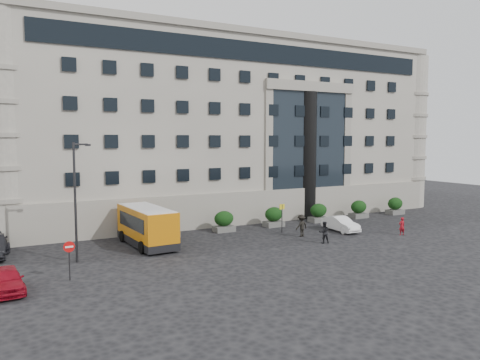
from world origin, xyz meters
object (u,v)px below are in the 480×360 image
object	(u,v)px
hedge_b	(224,221)
pedestrian_b	(324,232)
no_entry_sign	(69,253)
bus_stop_sign	(282,213)
minibus	(147,225)
street_lamp	(76,197)
hedge_f	(395,206)
pedestrian_c	(301,226)
hedge_e	(359,209)
parked_car_a	(6,280)
pedestrian_a	(402,226)
hedge_a	(168,226)
hedge_c	(274,217)
hedge_d	(318,213)
parked_car_d	(62,224)
white_taxi	(341,224)
red_truck	(53,213)

from	to	relation	value
hedge_b	pedestrian_b	size ratio (longest dim) A/B	1.07
no_entry_sign	pedestrian_b	bearing A→B (deg)	3.01
bus_stop_sign	minibus	distance (m)	11.96
hedge_b	street_lamp	distance (m)	14.41
hedge_f	pedestrian_c	xyz separation A→B (m)	(-15.95, -4.95, 0.00)
bus_stop_sign	no_entry_sign	xyz separation A→B (m)	(-18.50, -6.04, -0.08)
hedge_e	parked_car_a	xyz separation A→B (m)	(-33.11, -9.45, -0.25)
pedestrian_a	minibus	bearing A→B (deg)	-7.68
hedge_f	minibus	bearing A→B (deg)	-175.63
parked_car_a	pedestrian_a	bearing A→B (deg)	-2.72
hedge_a	minibus	world-z (taller)	minibus
hedge_b	no_entry_sign	distance (m)	16.74
street_lamp	pedestrian_a	distance (m)	26.44
hedge_c	minibus	xyz separation A→B (m)	(-12.84, -2.17, 0.70)
bus_stop_sign	hedge_b	bearing A→B (deg)	146.93
hedge_d	parked_car_a	world-z (taller)	hedge_d
hedge_c	parked_car_d	world-z (taller)	hedge_c
minibus	pedestrian_c	xyz separation A→B (m)	(12.49, -2.78, -0.70)
street_lamp	parked_car_a	world-z (taller)	street_lamp
hedge_d	hedge_e	world-z (taller)	same
hedge_d	no_entry_sign	distance (m)	26.15
street_lamp	bus_stop_sign	size ratio (longest dim) A/B	3.17
hedge_f	hedge_e	bearing A→B (deg)	180.00
white_taxi	pedestrian_a	size ratio (longest dim) A/B	2.60
hedge_b	pedestrian_b	world-z (taller)	hedge_b
red_truck	pedestrian_b	world-z (taller)	red_truck
street_lamp	pedestrian_c	bearing A→B (deg)	-0.48
hedge_d	bus_stop_sign	size ratio (longest dim) A/B	0.73
parked_car_a	no_entry_sign	bearing A→B (deg)	5.93
no_entry_sign	parked_car_d	size ratio (longest dim) A/B	0.46
hedge_b	pedestrian_a	xyz separation A→B (m)	(12.80, -8.46, -0.16)
hedge_d	bus_stop_sign	xyz separation A→B (m)	(-6.10, -2.80, 0.80)
minibus	white_taxi	size ratio (longest dim) A/B	1.81
pedestrian_c	hedge_f	bearing A→B (deg)	-173.33
hedge_a	pedestrian_a	world-z (taller)	hedge_a
hedge_c	hedge_b	bearing A→B (deg)	180.00
hedge_c	bus_stop_sign	bearing A→B (deg)	-107.82
hedge_f	bus_stop_sign	world-z (taller)	bus_stop_sign
hedge_d	parked_car_d	world-z (taller)	hedge_d
bus_stop_sign	pedestrian_b	distance (m)	5.15
no_entry_sign	hedge_a	bearing A→B (deg)	44.48
hedge_a	red_truck	world-z (taller)	red_truck
pedestrian_a	hedge_b	bearing A→B (deg)	-24.04
hedge_b	parked_car_d	distance (m)	14.41
minibus	pedestrian_a	world-z (taller)	minibus
hedge_d	hedge_a	bearing A→B (deg)	180.00
hedge_e	white_taxi	world-z (taller)	hedge_e
parked_car_d	hedge_a	bearing A→B (deg)	-36.48
hedge_e	hedge_f	bearing A→B (deg)	0.00
hedge_d	minibus	world-z (taller)	minibus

